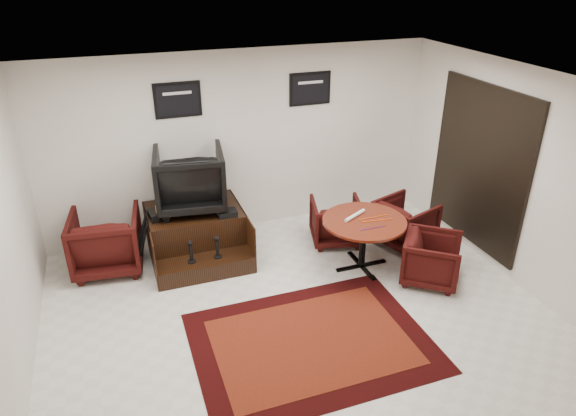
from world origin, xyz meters
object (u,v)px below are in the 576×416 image
at_px(shine_chair, 190,176).
at_px(armchair_side, 106,239).
at_px(meeting_table, 364,226).
at_px(table_chair_back, 336,219).
at_px(table_chair_window, 405,220).
at_px(shine_podium, 196,234).
at_px(table_chair_corner, 432,257).

xyz_separation_m(shine_chair, armchair_side, (-1.23, -0.11, -0.71)).
distance_m(meeting_table, table_chair_back, 0.84).
relative_size(meeting_table, table_chair_window, 1.47).
height_order(shine_chair, table_chair_back, shine_chair).
xyz_separation_m(table_chair_back, table_chair_window, (0.96, -0.41, 0.01)).
height_order(shine_podium, meeting_table, meeting_table).
bearing_deg(shine_podium, armchair_side, 178.37).
bearing_deg(shine_chair, table_chair_corner, 154.27).
xyz_separation_m(armchair_side, table_chair_window, (4.26, -0.78, -0.08)).
distance_m(table_chair_back, table_chair_window, 1.04).
bearing_deg(shine_chair, meeting_table, 156.94).
height_order(shine_podium, table_chair_back, table_chair_back).
bearing_deg(table_chair_back, armchair_side, 8.31).
relative_size(shine_podium, table_chair_corner, 1.88).
bearing_deg(table_chair_corner, table_chair_window, 26.80).
xyz_separation_m(armchair_side, table_chair_back, (3.30, -0.38, -0.09)).
xyz_separation_m(shine_podium, meeting_table, (2.11, -1.14, 0.34)).
bearing_deg(shine_podium, table_chair_corner, -31.78).
bearing_deg(table_chair_window, armchair_side, 61.04).
bearing_deg(table_chair_back, meeting_table, 108.14).
distance_m(shine_podium, table_chair_back, 2.10).
distance_m(shine_chair, table_chair_back, 2.27).
bearing_deg(shine_podium, meeting_table, -28.25).
distance_m(table_chair_window, table_chair_corner, 1.02).
bearing_deg(shine_chair, table_chair_window, 171.67).
relative_size(table_chair_window, table_chair_corner, 1.05).
xyz_separation_m(shine_podium, table_chair_window, (3.02, -0.75, 0.07)).
height_order(shine_podium, armchair_side, armchair_side).
height_order(shine_chair, armchair_side, shine_chair).
bearing_deg(shine_chair, shine_podium, 98.09).
relative_size(shine_podium, meeting_table, 1.22).
bearing_deg(meeting_table, table_chair_back, 93.30).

